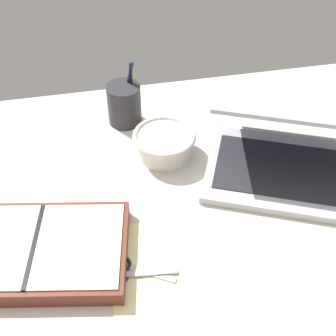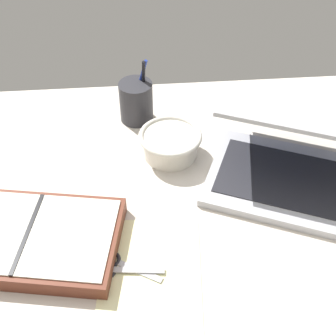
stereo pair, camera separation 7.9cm
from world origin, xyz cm
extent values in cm
cube|color=beige|center=(0.00, 0.00, 1.00)|extent=(140.00, 100.00, 2.00)
cube|color=#B7B7BC|center=(27.93, 8.27, 2.90)|extent=(40.77, 36.09, 1.80)
cube|color=#232328|center=(27.93, 8.27, 3.92)|extent=(34.30, 28.13, 0.24)
cube|color=#B7B7BC|center=(31.14, 15.65, 15.38)|extent=(40.26, 34.92, 9.36)
cube|color=navy|center=(30.96, 15.24, 15.21)|extent=(36.80, 31.57, 8.05)
cylinder|color=silver|center=(3.42, 20.52, 4.74)|extent=(12.37, 12.37, 5.47)
torus|color=silver|center=(3.42, 20.52, 7.47)|extent=(14.56, 14.56, 1.16)
cylinder|color=#28282D|center=(-3.82, 34.89, 7.20)|extent=(8.31, 8.31, 10.40)
cylinder|color=black|center=(-1.83, 36.00, 10.52)|extent=(1.34, 1.76, 15.08)
cylinder|color=#233899|center=(-2.84, 36.95, 10.63)|extent=(4.54, 2.60, 14.98)
cube|color=brown|center=(-25.71, -3.39, 3.73)|extent=(37.29, 27.13, 3.46)
cube|color=silver|center=(-17.64, -4.87, 5.61)|extent=(18.97, 21.86, 0.30)
cube|color=black|center=(-25.71, -3.39, 5.76)|extent=(4.27, 19.17, 0.30)
cube|color=#B7B7BC|center=(-5.20, -11.51, 2.60)|extent=(9.58, 2.24, 0.30)
cube|color=#B7B7BC|center=(-5.20, -11.51, 2.30)|extent=(8.81, 5.83, 0.30)
torus|color=#232328|center=(-11.19, -10.85, 2.30)|extent=(3.90, 3.90, 0.70)
torus|color=#232328|center=(-10.41, -8.47, 2.30)|extent=(3.90, 3.90, 0.70)
cube|color=#F4EFB2|center=(-3.28, -14.37, 2.08)|extent=(21.22, 31.52, 0.16)
camera|label=1|loc=(-11.83, -59.82, 75.27)|focal=50.00mm
camera|label=2|loc=(-4.00, -60.94, 75.27)|focal=50.00mm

